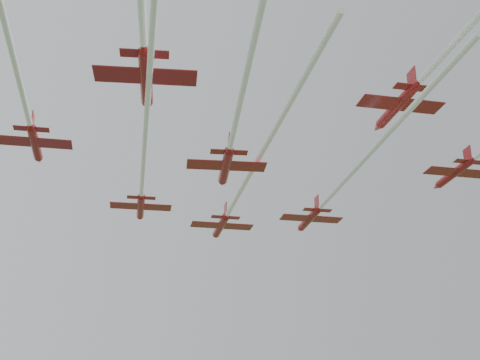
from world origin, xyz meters
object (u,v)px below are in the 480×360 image
jet_lead (240,191)px  jet_row3_left (13,55)px  jet_row2_right (337,188)px  jet_row3_mid (233,136)px  jet_row4_right (456,41)px  jet_row2_left (144,159)px

jet_lead → jet_row3_left: bearing=-132.4°
jet_row2_right → jet_row3_mid: (-18.42, -5.01, 1.04)m
jet_row2_right → jet_row4_right: (-8.71, -28.72, 3.01)m
jet_lead → jet_row3_left: 39.76m
jet_row2_left → jet_row4_right: size_ratio=1.15×
jet_row2_left → jet_lead: bearing=41.4°
jet_row2_left → jet_row4_right: bearing=-43.0°
jet_row2_left → jet_row3_left: size_ratio=0.92×
jet_lead → jet_row3_left: jet_lead is taller
jet_row2_left → jet_row4_right: 37.23m
jet_row2_left → jet_row3_left: (-18.13, -12.87, 1.43)m
jet_row3_mid → jet_row2_left: bearing=147.9°
jet_row2_right → jet_row3_mid: bearing=-145.6°
jet_row2_right → jet_row3_left: 43.87m
jet_row2_left → jet_row3_left: jet_row3_left is taller
jet_row2_left → jet_row3_left: 22.28m
jet_row3_left → jet_row3_mid: size_ratio=1.55×
jet_row2_left → jet_row3_mid: size_ratio=1.42×
jet_lead → jet_row2_right: (8.18, -10.90, -1.65)m
jet_row3_mid → jet_lead: bearing=81.3°
jet_row2_right → jet_row3_left: size_ratio=0.79×
jet_row3_mid → jet_row4_right: size_ratio=0.81×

